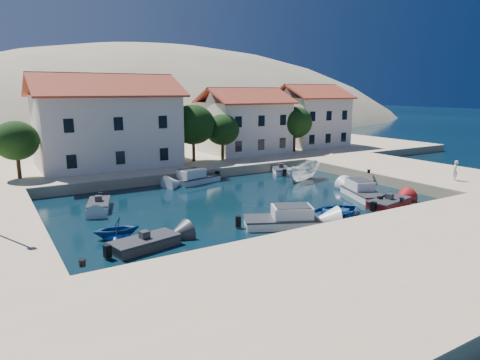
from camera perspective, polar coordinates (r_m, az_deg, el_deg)
name	(u,v)px	position (r m, az deg, el deg)	size (l,w,h in m)	color
ground	(326,238)	(27.34, 11.38, -7.56)	(400.00, 400.00, 0.00)	black
quay_south	(408,263)	(23.43, 21.52, -10.22)	(52.00, 12.00, 1.00)	#D3B690
quay_east	(407,172)	(48.58, 21.35, 0.97)	(11.00, 20.00, 1.00)	#D3B690
quay_north	(149,153)	(60.73, -12.06, 3.55)	(80.00, 36.00, 1.00)	#D3B690
hills	(119,188)	(151.02, -15.81, -1.01)	(254.00, 176.00, 99.00)	#988967
building_left	(106,120)	(48.36, -17.38, 7.70)	(14.70, 9.45, 9.70)	silver
building_mid	(244,120)	(56.41, 0.57, 8.02)	(10.50, 8.40, 8.30)	silver
building_right	(310,115)	(64.29, 9.32, 8.56)	(9.45, 8.40, 8.80)	silver
trees	(205,127)	(49.71, -4.65, 7.02)	(37.30, 5.30, 6.45)	#382314
bollards	(319,201)	(31.55, 10.48, -2.72)	(29.36, 9.56, 0.30)	black
motorboat_grey_sw	(145,243)	(25.61, -12.57, -8.26)	(4.24, 2.56, 1.25)	#2F3034
cabin_cruiser_south	(282,220)	(28.95, 5.58, -5.28)	(5.44, 4.10, 1.60)	white
rowboat_south	(336,216)	(32.00, 12.66, -4.74)	(3.45, 4.83, 1.00)	navy
motorboat_red_se	(389,203)	(35.67, 19.25, -2.92)	(4.24, 2.52, 1.25)	maroon
cabin_cruiser_east	(363,192)	(37.92, 16.07, -1.58)	(3.58, 5.30, 1.60)	white
boat_east	(303,180)	(44.04, 8.42, -0.05)	(1.92, 5.11, 1.97)	white
motorboat_white_ne	(281,170)	(47.69, 5.46, 1.30)	(3.13, 4.00, 1.25)	white
rowboat_west	(117,238)	(27.91, -16.11, -7.39)	(2.38, 2.75, 1.45)	navy
motorboat_white_west	(99,205)	(34.83, -18.30, -3.20)	(2.57, 3.87, 1.25)	white
cabin_cruiser_north	(197,178)	(42.59, -5.78, 0.27)	(5.03, 3.04, 1.60)	white
pedestrian	(455,171)	(43.10, 26.74, 1.14)	(0.67, 0.44, 1.83)	beige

